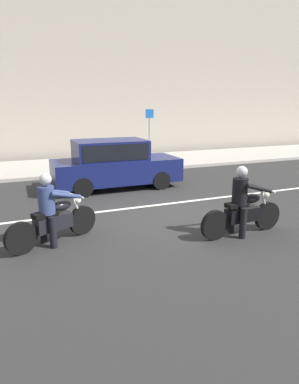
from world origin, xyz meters
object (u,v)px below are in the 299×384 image
motorcycle_with_rider_black_leather (242,207)px  street_sign_post (149,128)px  motorcycle_with_rider_denim_blue (52,215)px  parked_sedan_navy (114,164)px

motorcycle_with_rider_black_leather → street_sign_post: (1.99, 10.53, 1.03)m
motorcycle_with_rider_black_leather → street_sign_post: 10.77m
motorcycle_with_rider_denim_blue → street_sign_post: 11.27m
motorcycle_with_rider_denim_blue → street_sign_post: (6.07, 9.44, 1.05)m
parked_sedan_navy → street_sign_post: bearing=56.3°
motorcycle_with_rider_denim_blue → parked_sedan_navy: 5.04m
street_sign_post → motorcycle_with_rider_denim_blue: bearing=-122.7°
parked_sedan_navy → street_sign_post: street_sign_post is taller
motorcycle_with_rider_black_leather → parked_sedan_navy: size_ratio=0.50×
motorcycle_with_rider_denim_blue → street_sign_post: size_ratio=0.79×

